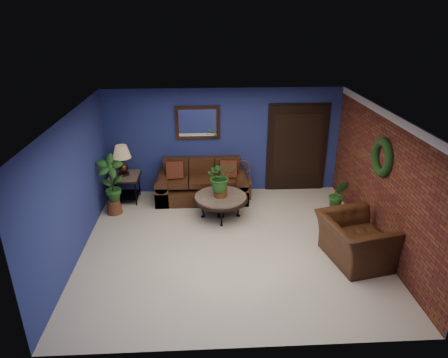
{
  "coord_description": "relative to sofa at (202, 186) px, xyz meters",
  "views": [
    {
      "loc": [
        -0.48,
        -6.44,
        4.14
      ],
      "look_at": [
        -0.1,
        0.55,
        1.13
      ],
      "focal_mm": 32.0,
      "sensor_mm": 36.0,
      "label": 1
    }
  ],
  "objects": [
    {
      "name": "armchair",
      "position": [
        2.68,
        -2.67,
        0.09
      ],
      "size": [
        1.3,
        1.42,
        0.8
      ],
      "primitive_type": "imported",
      "rotation": [
        0.0,
        0.0,
        1.78
      ],
      "color": "#402012",
      "rests_on": "ground"
    },
    {
      "name": "floor_plant",
      "position": [
        2.88,
        -1.06,
        0.14
      ],
      "size": [
        0.46,
        0.4,
        0.87
      ],
      "color": "brown",
      "rests_on": "ground"
    },
    {
      "name": "coffee_table",
      "position": [
        0.39,
        -0.97,
        0.13
      ],
      "size": [
        1.15,
        1.15,
        0.5
      ],
      "rotation": [
        0.0,
        0.0,
        0.18
      ],
      "color": "#4F4945",
      "rests_on": "ground"
    },
    {
      "name": "wall_mirror",
      "position": [
        -0.07,
        0.38,
        1.41
      ],
      "size": [
        1.02,
        0.06,
        0.77
      ],
      "primitive_type": "cube",
      "color": "#442513",
      "rests_on": "wall_back"
    },
    {
      "name": "side_chair",
      "position": [
        0.96,
        0.04,
        0.18
      ],
      "size": [
        0.37,
        0.37,
        0.87
      ],
      "rotation": [
        0.0,
        0.0,
        -0.0
      ],
      "color": "brown",
      "rests_on": "ground"
    },
    {
      "name": "end_table",
      "position": [
        -1.77,
        -0.03,
        0.18
      ],
      "size": [
        0.7,
        0.7,
        0.64
      ],
      "color": "#4F4945",
      "rests_on": "ground"
    },
    {
      "name": "crown_molding",
      "position": [
        3.25,
        -2.08,
        2.12
      ],
      "size": [
        0.03,
        5.0,
        0.14
      ],
      "primitive_type": "cube",
      "color": "white",
      "rests_on": "wall_right_brick"
    },
    {
      "name": "wall_right_brick",
      "position": [
        3.28,
        -2.08,
        0.94
      ],
      "size": [
        0.04,
        5.0,
        2.5
      ],
      "primitive_type": "cube",
      "color": "brown",
      "rests_on": "ground"
    },
    {
      "name": "wall_back",
      "position": [
        0.53,
        0.42,
        0.94
      ],
      "size": [
        5.5,
        0.04,
        2.5
      ],
      "primitive_type": "cube",
      "color": "navy",
      "rests_on": "ground"
    },
    {
      "name": "wall_left",
      "position": [
        -2.22,
        -2.08,
        0.94
      ],
      "size": [
        0.04,
        5.0,
        2.5
      ],
      "primitive_type": "cube",
      "color": "navy",
      "rests_on": "ground"
    },
    {
      "name": "floor",
      "position": [
        0.53,
        -2.08,
        -0.31
      ],
      "size": [
        5.5,
        5.5,
        0.0
      ],
      "primitive_type": "plane",
      "color": "beige",
      "rests_on": "ground"
    },
    {
      "name": "table_lamp",
      "position": [
        -1.77,
        -0.03,
        0.77
      ],
      "size": [
        0.41,
        0.41,
        0.68
      ],
      "color": "#442513",
      "rests_on": "end_table"
    },
    {
      "name": "sofa",
      "position": [
        0.0,
        0.0,
        0.0
      ],
      "size": [
        2.11,
        0.91,
        0.95
      ],
      "color": "#402012",
      "rests_on": "ground"
    },
    {
      "name": "wreath",
      "position": [
        3.22,
        -2.03,
        1.39
      ],
      "size": [
        0.16,
        0.72,
        0.72
      ],
      "primitive_type": "torus",
      "rotation": [
        0.0,
        1.57,
        0.0
      ],
      "color": "black",
      "rests_on": "wall_right_brick"
    },
    {
      "name": "tall_plant",
      "position": [
        -1.92,
        -0.65,
        0.4
      ],
      "size": [
        0.59,
        0.41,
        1.33
      ],
      "color": "brown",
      "rests_on": "ground"
    },
    {
      "name": "closet_door",
      "position": [
        2.28,
        0.39,
        0.74
      ],
      "size": [
        1.44,
        0.06,
        2.18
      ],
      "primitive_type": "cube",
      "color": "black",
      "rests_on": "wall_back"
    },
    {
      "name": "ceiling",
      "position": [
        0.53,
        -2.08,
        2.19
      ],
      "size": [
        5.5,
        5.0,
        0.02
      ],
      "primitive_type": "cube",
      "color": "silver",
      "rests_on": "wall_back"
    },
    {
      "name": "coffee_plant",
      "position": [
        0.39,
        -0.97,
        0.62
      ],
      "size": [
        0.67,
        0.61,
        0.78
      ],
      "color": "brown",
      "rests_on": "coffee_table"
    }
  ]
}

